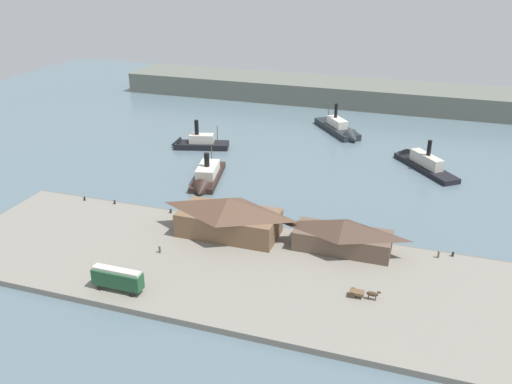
% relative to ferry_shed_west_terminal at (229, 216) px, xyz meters
% --- Properties ---
extents(ground_plane, '(320.00, 320.00, 0.00)m').
position_rel_ferry_shed_west_terminal_xyz_m(ground_plane, '(2.64, 10.12, -5.41)').
color(ground_plane, slate).
extents(quay_promenade, '(110.00, 36.00, 1.20)m').
position_rel_ferry_shed_west_terminal_xyz_m(quay_promenade, '(2.64, -11.88, -4.81)').
color(quay_promenade, gray).
rests_on(quay_promenade, ground).
extents(seawall_edge, '(110.00, 0.80, 1.00)m').
position_rel_ferry_shed_west_terminal_xyz_m(seawall_edge, '(2.64, 6.52, -4.91)').
color(seawall_edge, '#666159').
rests_on(seawall_edge, ground).
extents(ferry_shed_west_terminal, '(21.14, 10.55, 8.28)m').
position_rel_ferry_shed_west_terminal_xyz_m(ferry_shed_west_terminal, '(0.00, 0.00, 0.00)').
color(ferry_shed_west_terminal, brown).
rests_on(ferry_shed_west_terminal, quay_promenade).
extents(ferry_shed_central_terminal, '(19.35, 7.94, 6.50)m').
position_rel_ferry_shed_west_terminal_xyz_m(ferry_shed_central_terminal, '(23.74, 1.04, -0.90)').
color(ferry_shed_central_terminal, brown).
rests_on(ferry_shed_central_terminal, quay_promenade).
extents(street_tram, '(9.27, 2.40, 4.32)m').
position_rel_ferry_shed_west_terminal_xyz_m(street_tram, '(-10.92, -25.65, -1.69)').
color(street_tram, '#1E4C2D').
rests_on(street_tram, quay_promenade).
extents(horse_cart, '(5.41, 1.63, 1.87)m').
position_rel_ferry_shed_west_terminal_xyz_m(horse_cart, '(30.09, -14.35, -3.28)').
color(horse_cart, brown).
rests_on(horse_cart, quay_promenade).
extents(pedestrian_walking_west, '(0.42, 0.42, 1.69)m').
position_rel_ferry_shed_west_terminal_xyz_m(pedestrian_walking_west, '(42.10, 3.70, -3.44)').
color(pedestrian_walking_west, '#6B5B4C').
rests_on(pedestrian_walking_west, quay_promenade).
extents(pedestrian_at_waters_edge, '(0.41, 0.41, 1.67)m').
position_rel_ferry_shed_west_terminal_xyz_m(pedestrian_at_waters_edge, '(-10.19, -11.68, -3.45)').
color(pedestrian_at_waters_edge, '#3D4C42').
rests_on(pedestrian_at_waters_edge, quay_promenade).
extents(mooring_post_center_west, '(0.44, 0.44, 0.90)m').
position_rel_ferry_shed_west_terminal_xyz_m(mooring_post_center_west, '(-16.19, 5.07, -3.76)').
color(mooring_post_center_west, black).
rests_on(mooring_post_center_west, quay_promenade).
extents(mooring_post_west, '(0.44, 0.44, 0.90)m').
position_rel_ferry_shed_west_terminal_xyz_m(mooring_post_west, '(-38.80, 4.65, -3.76)').
color(mooring_post_west, black).
rests_on(mooring_post_west, quay_promenade).
extents(mooring_post_center_east, '(0.44, 0.44, 0.90)m').
position_rel_ferry_shed_west_terminal_xyz_m(mooring_post_center_east, '(44.77, 5.17, -3.76)').
color(mooring_post_center_east, black).
rests_on(mooring_post_center_east, quay_promenade).
extents(mooring_post_east, '(0.44, 0.44, 0.90)m').
position_rel_ferry_shed_west_terminal_xyz_m(mooring_post_east, '(-30.89, 5.18, -3.76)').
color(mooring_post_east, black).
rests_on(mooring_post_east, quay_promenade).
extents(ferry_outer_harbor, '(19.61, 23.24, 11.06)m').
position_rel_ferry_shed_west_terminal_xyz_m(ferry_outer_harbor, '(9.38, 78.56, -3.97)').
color(ferry_outer_harbor, '#23282D').
rests_on(ferry_outer_harbor, ground).
extents(ferry_moored_east, '(19.71, 22.95, 10.40)m').
position_rel_ferry_shed_west_terminal_xyz_m(ferry_moored_east, '(35.77, 56.32, -3.98)').
color(ferry_moored_east, black).
rests_on(ferry_moored_east, ground).
extents(ferry_near_quay, '(10.16, 22.17, 9.71)m').
position_rel_ferry_shed_west_terminal_xyz_m(ferry_near_quay, '(-16.54, 26.06, -3.99)').
color(ferry_near_quay, black).
rests_on(ferry_near_quay, ground).
extents(ferry_moored_west, '(18.51, 9.73, 10.48)m').
position_rel_ferry_shed_west_terminal_xyz_m(ferry_moored_west, '(-30.65, 50.80, -3.91)').
color(ferry_moored_west, black).
rests_on(ferry_moored_west, ground).
extents(far_headland, '(180.00, 24.00, 8.00)m').
position_rel_ferry_shed_west_terminal_xyz_m(far_headland, '(2.64, 120.12, -1.41)').
color(far_headland, '#60665B').
rests_on(far_headland, ground).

